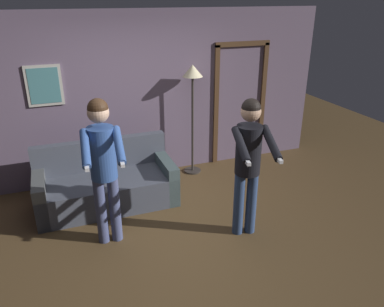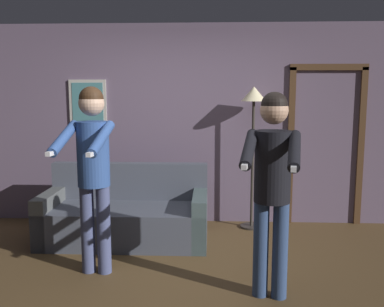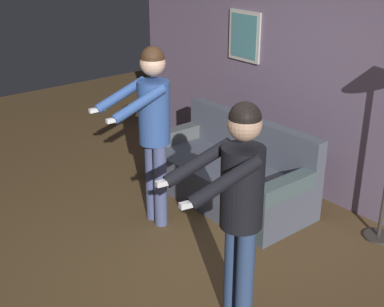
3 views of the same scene
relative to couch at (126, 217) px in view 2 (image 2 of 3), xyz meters
The scene contains 6 objects.
ground_plane 1.32m from the couch, 60.35° to the right, with size 12.00×12.00×0.00m, color brown.
back_wall_assembly 1.47m from the couch, 51.44° to the left, with size 6.40×0.10×2.60m.
couch is the anchor object (origin of this frame).
torchiere_lamp 2.01m from the couch, 20.02° to the left, with size 0.32×0.32×1.80m.
person_standing_left 1.24m from the couch, 96.49° to the right, with size 0.47×0.74×1.78m.
person_standing_right 2.16m from the couch, 41.87° to the right, with size 0.52×0.74×1.74m.
Camera 2 is at (0.37, -3.67, 1.74)m, focal length 40.00 mm.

